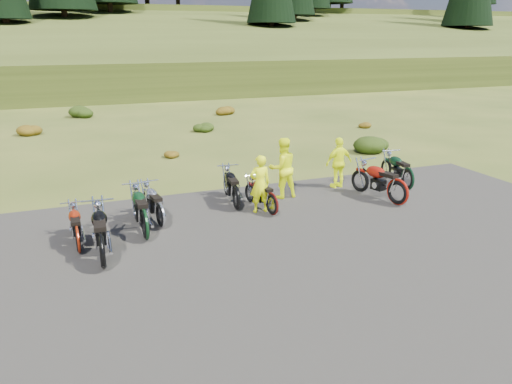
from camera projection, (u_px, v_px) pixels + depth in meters
name	position (u px, v px, depth m)	size (l,w,h in m)	color
ground	(257.00, 233.00, 13.22)	(300.00, 300.00, 0.00)	#3B4B19
gravel_pad	(289.00, 264.00, 11.44)	(20.00, 12.00, 0.04)	black
hill_slope	(100.00, 80.00, 57.67)	(300.00, 46.00, 3.00)	#354015
hill_plateau	(78.00, 58.00, 111.01)	(300.00, 90.00, 9.17)	#354015
shrub_2	(29.00, 129.00, 25.73)	(1.30, 1.30, 0.77)	brown
shrub_3	(82.00, 110.00, 31.41)	(1.56, 1.56, 0.92)	black
shrub_4	(170.00, 153.00, 21.19)	(0.77, 0.77, 0.45)	brown
shrub_5	(203.00, 126.00, 26.88)	(1.03, 1.03, 0.61)	black
shrub_6	(224.00, 109.00, 32.56)	(1.30, 1.30, 0.77)	brown
shrub_7	(372.00, 141.00, 22.25)	(1.56, 1.56, 0.92)	black
shrub_8	(362.00, 124.00, 28.03)	(0.77, 0.77, 0.45)	brown
motorcycle_0	(104.00, 269.00, 11.17)	(2.35, 0.78, 1.23)	black
motorcycle_1	(80.00, 254.00, 11.97)	(1.87, 0.62, 0.98)	maroon
motorcycle_2	(146.00, 240.00, 12.73)	(2.27, 0.76, 1.19)	black
motorcycle_3	(161.00, 228.00, 13.52)	(2.01, 0.67, 1.05)	#AFAFB4
motorcycle_4	(272.00, 216.00, 14.47)	(1.88, 0.63, 0.99)	#4E0F0D
motorcycle_5	(236.00, 210.00, 14.92)	(2.11, 0.70, 1.10)	black
motorcycle_6	(396.00, 206.00, 15.31)	(2.33, 0.78, 1.22)	maroon
motorcycle_7	(407.00, 190.00, 16.83)	(2.14, 0.71, 1.12)	black
person_middle	(260.00, 185.00, 14.46)	(0.62, 0.41, 1.71)	#EAFA0D
person_right_a	(282.00, 169.00, 15.76)	(0.94, 0.73, 1.93)	#EAFA0D
person_right_b	(339.00, 163.00, 16.83)	(1.01, 0.42, 1.72)	#EAFA0D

